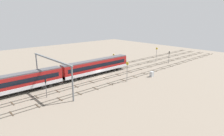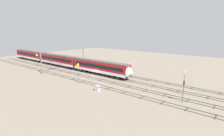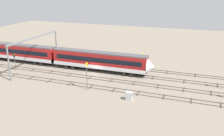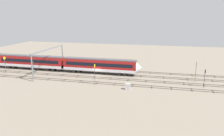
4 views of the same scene
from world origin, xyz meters
name	(u,v)px [view 2 (image 2 of 4)]	position (x,y,z in m)	size (l,w,h in m)	color
ground_plane	(94,76)	(0.00, 0.00, 0.00)	(147.28, 147.28, 0.00)	gray
track_near_foreground	(78,80)	(0.00, -7.20, 0.07)	(131.28, 2.40, 0.16)	#59544C
track_second_near	(89,77)	(0.00, -2.40, 0.07)	(131.28, 2.40, 0.16)	#59544C
track_with_train	(99,74)	(0.00, 2.40, 0.07)	(131.28, 2.40, 0.16)	#59544C
track_second_far	(108,72)	(0.00, 7.20, 0.07)	(131.28, 2.40, 0.16)	#59544C
train	(59,60)	(-23.83, 2.40, 2.66)	(75.20, 3.24, 4.80)	maroon
overhead_gantry	(64,54)	(-15.85, -0.44, 6.21)	(0.40, 19.89, 8.07)	slate
speed_sign_near_foreground	(184,80)	(29.49, 0.44, 3.78)	(0.14, 0.87, 5.98)	#4C4C51
speed_sign_mid_trackside	(37,58)	(-29.70, -4.21, 3.59)	(0.14, 0.95, 5.52)	#4C4C51
speed_sign_far_trackside	(129,68)	(10.50, 5.42, 3.35)	(0.14, 1.03, 5.00)	#4C4C51
speed_sign_distant_end	(78,70)	(2.39, -8.94, 3.78)	(0.14, 0.94, 5.86)	#4C4C51
signal_light_trackside_approach	(184,89)	(31.04, -4.44, 3.16)	(0.31, 0.32, 4.86)	#4C4C51
signal_light_trackside_departure	(51,63)	(-19.37, -4.33, 2.92)	(0.31, 0.32, 4.45)	#4C4C51
relay_cabinet	(97,88)	(11.75, -10.64, 0.80)	(1.21, 0.79, 1.61)	#B2B7BC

